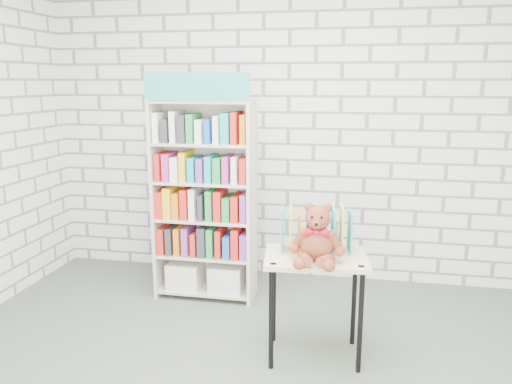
# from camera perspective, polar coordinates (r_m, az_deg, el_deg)

# --- Properties ---
(room_shell) EXTENTS (4.52, 4.02, 2.81)m
(room_shell) POSITION_cam_1_polar(r_m,az_deg,el_deg) (2.60, -2.03, 11.78)
(room_shell) COLOR silver
(room_shell) RESTS_ON ground
(bookshelf) EXTENTS (0.84, 0.33, 1.88)m
(bookshelf) POSITION_cam_1_polar(r_m,az_deg,el_deg) (4.18, -5.88, -0.79)
(bookshelf) COLOR beige
(bookshelf) RESTS_ON ground
(display_table) EXTENTS (0.71, 0.53, 0.71)m
(display_table) POSITION_cam_1_polar(r_m,az_deg,el_deg) (3.32, 6.82, -8.87)
(display_table) COLOR tan
(display_table) RESTS_ON ground
(table_books) EXTENTS (0.48, 0.25, 0.27)m
(table_books) POSITION_cam_1_polar(r_m,az_deg,el_deg) (3.34, 6.86, -4.41)
(table_books) COLOR teal
(table_books) RESTS_ON display_table
(teddy_bear) EXTENTS (0.35, 0.32, 0.37)m
(teddy_bear) POSITION_cam_1_polar(r_m,az_deg,el_deg) (3.14, 6.98, -5.33)
(teddy_bear) COLOR maroon
(teddy_bear) RESTS_ON display_table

